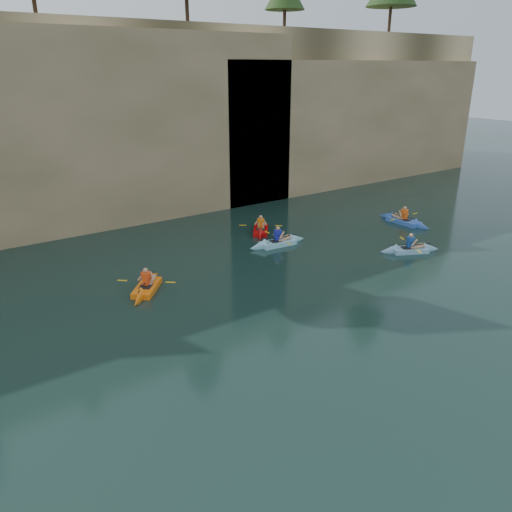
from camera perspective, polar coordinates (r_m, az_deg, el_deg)
ground at (r=13.84m, az=13.68°, el=-20.74°), size 160.00×160.00×0.00m
cliff at (r=37.51m, az=-22.75°, el=14.68°), size 70.00×16.00×12.00m
cliff_slab_center at (r=30.99m, az=-15.76°, el=13.93°), size 24.00×2.40×11.40m
cliff_slab_east at (r=42.13m, az=11.71°, el=14.86°), size 26.00×2.40×9.84m
sea_cave_center at (r=29.68m, az=-25.48°, el=4.29°), size 3.50×1.00×3.20m
sea_cave_east at (r=34.43m, az=-2.07°, el=9.49°), size 5.00×1.00×4.50m
kayaker_orange at (r=22.00m, az=-12.37°, el=-3.49°), size 2.79×3.11×1.30m
kayaker_ltblue_near at (r=27.06m, az=17.15°, el=0.73°), size 3.22×2.26×1.27m
kayaker_red_far at (r=28.98m, az=0.54°, el=3.01°), size 2.70×3.22×1.27m
kayaker_ltblue_mid at (r=26.89m, az=2.49°, el=1.56°), size 3.52×2.58×1.32m
kayaker_blue_east at (r=31.99m, az=16.52°, el=3.88°), size 2.60×3.76×1.33m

